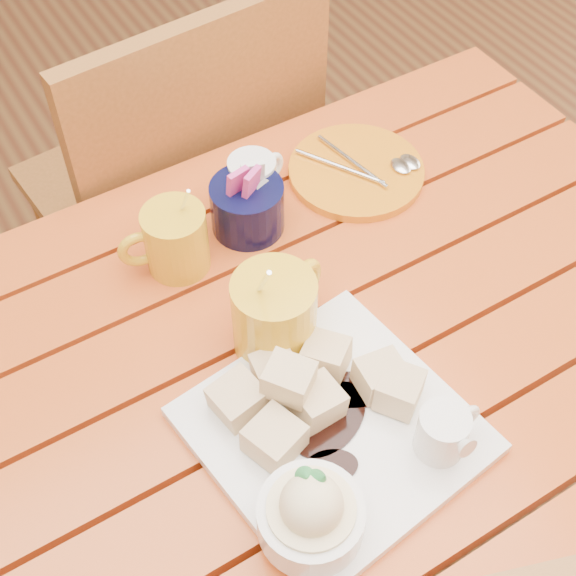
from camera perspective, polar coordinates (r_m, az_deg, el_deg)
ground at (r=1.65m, az=0.65°, el=-19.82°), size 5.00×5.00×0.00m
table at (r=1.07m, az=0.95°, el=-8.49°), size 1.20×0.79×0.75m
dessert_plate at (r=0.89m, az=2.98°, el=-10.97°), size 0.31×0.31×0.11m
coffee_mug_left at (r=1.05m, az=-8.12°, el=3.44°), size 0.12×0.08×0.14m
coffee_mug_right at (r=0.95m, az=-0.86°, el=-1.77°), size 0.14×0.10×0.17m
cream_pitcher at (r=1.12m, az=-2.42°, el=7.57°), size 0.10×0.08×0.08m
sugar_caddy at (r=1.09m, az=-2.91°, el=5.86°), size 0.10×0.10×0.11m
orange_saucer at (r=1.19m, az=4.96°, el=8.30°), size 0.20×0.20×0.02m
chair_far at (r=1.50m, az=-7.54°, el=6.79°), size 0.48×0.48×0.94m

